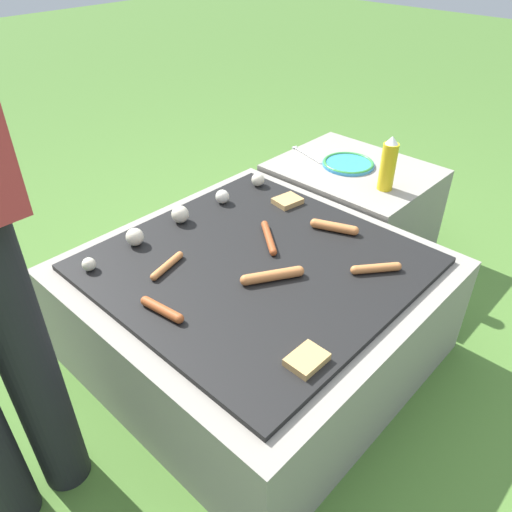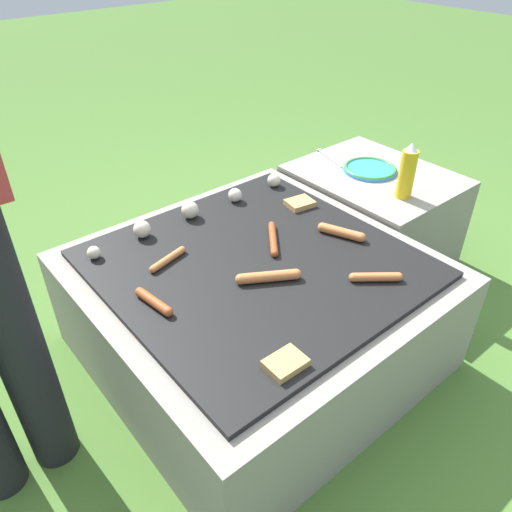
{
  "view_description": "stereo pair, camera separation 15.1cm",
  "coord_description": "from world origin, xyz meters",
  "px_view_note": "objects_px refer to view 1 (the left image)",
  "views": [
    {
      "loc": [
        -0.9,
        -0.85,
        1.28
      ],
      "look_at": [
        0.0,
        0.0,
        0.41
      ],
      "focal_mm": 35.0,
      "sensor_mm": 36.0,
      "label": 1
    },
    {
      "loc": [
        -0.79,
        -0.95,
        1.28
      ],
      "look_at": [
        0.0,
        0.0,
        0.41
      ],
      "focal_mm": 35.0,
      "sensor_mm": 36.0,
      "label": 2
    }
  ],
  "objects_px": {
    "sausage_front_center": "(162,310)",
    "plate_colorful": "(348,164)",
    "fork_utensil": "(305,154)",
    "condiment_bottle": "(388,164)"
  },
  "relations": [
    {
      "from": "fork_utensil",
      "to": "sausage_front_center",
      "type": "bearing_deg",
      "value": -160.94
    },
    {
      "from": "plate_colorful",
      "to": "fork_utensil",
      "type": "relative_size",
      "value": 1.1
    },
    {
      "from": "condiment_bottle",
      "to": "sausage_front_center",
      "type": "bearing_deg",
      "value": 177.22
    },
    {
      "from": "sausage_front_center",
      "to": "plate_colorful",
      "type": "height_order",
      "value": "sausage_front_center"
    },
    {
      "from": "sausage_front_center",
      "to": "plate_colorful",
      "type": "xyz_separation_m",
      "value": [
        1.11,
        0.17,
        -0.0
      ]
    },
    {
      "from": "plate_colorful",
      "to": "condiment_bottle",
      "type": "relative_size",
      "value": 1.02
    },
    {
      "from": "sausage_front_center",
      "to": "condiment_bottle",
      "type": "bearing_deg",
      "value": -2.78
    },
    {
      "from": "condiment_bottle",
      "to": "fork_utensil",
      "type": "height_order",
      "value": "condiment_bottle"
    },
    {
      "from": "sausage_front_center",
      "to": "plate_colorful",
      "type": "bearing_deg",
      "value": 8.79
    },
    {
      "from": "sausage_front_center",
      "to": "fork_utensil",
      "type": "height_order",
      "value": "sausage_front_center"
    }
  ]
}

